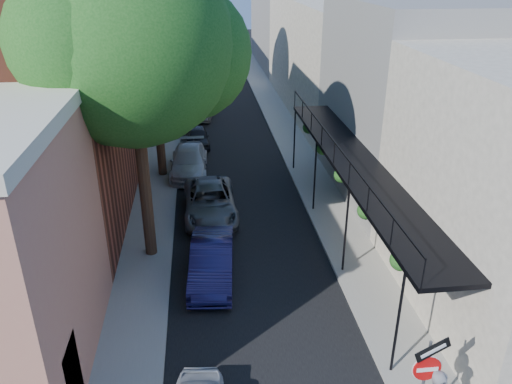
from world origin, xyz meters
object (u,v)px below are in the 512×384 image
object	(u,v)px
sign_post	(426,372)
parked_car_b	(212,261)
oak_mid	(160,39)
parked_car_g	(192,96)
parked_car_d	(189,161)
parked_car_f	(204,111)
parked_car_c	(210,202)
parked_car_e	(198,137)
oak_near	(145,47)

from	to	relation	value
sign_post	parked_car_b	world-z (taller)	sign_post
oak_mid	parked_car_g	bearing A→B (deg)	85.51
sign_post	parked_car_d	xyz separation A→B (m)	(-5.54, 17.25, -1.35)
parked_car_f	parked_car_g	size ratio (longest dim) A/B	0.77
sign_post	parked_car_c	size ratio (longest dim) A/B	0.61
parked_car_e	parked_car_f	distance (m)	5.90
parked_car_c	parked_car_d	size ratio (longest dim) A/B	1.05
parked_car_f	parked_car_e	bearing A→B (deg)	-87.14
parked_car_b	parked_car_c	world-z (taller)	parked_car_b
sign_post	parked_car_e	bearing A→B (deg)	103.18
oak_mid	parked_car_g	distance (m)	16.02
parked_car_f	parked_car_b	bearing A→B (deg)	-82.54
oak_near	oak_mid	bearing A→B (deg)	90.37
oak_near	parked_car_b	distance (m)	7.70
parked_car_d	parked_car_e	xyz separation A→B (m)	(0.49, 4.34, -0.11)
oak_near	parked_car_b	size ratio (longest dim) A/B	2.67
oak_mid	parked_car_c	bearing A→B (deg)	-68.53
parked_car_b	parked_car_e	world-z (taller)	parked_car_b
parked_car_c	parked_car_g	xyz separation A→B (m)	(-0.87, 19.77, -0.05)
sign_post	oak_near	bearing A→B (deg)	125.09
parked_car_d	parked_car_e	world-z (taller)	parked_car_d
sign_post	parked_car_f	bearing A→B (deg)	99.42
parked_car_b	parked_car_f	distance (m)	20.26
oak_near	parked_car_g	xyz separation A→B (m)	(1.10, 22.61, -7.24)
sign_post	parked_car_e	size ratio (longest dim) A/B	0.89
oak_mid	parked_car_b	size ratio (longest dim) A/B	2.38
parked_car_e	oak_mid	bearing A→B (deg)	-112.77
oak_mid	parked_car_e	distance (m)	7.94
parked_car_g	parked_car_e	bearing A→B (deg)	-92.47
oak_near	parked_car_e	world-z (taller)	oak_near
oak_near	parked_car_g	size ratio (longest dim) A/B	2.48
parked_car_f	sign_post	bearing A→B (deg)	-72.87
parked_car_b	parked_car_f	size ratio (longest dim) A/B	1.21
parked_car_e	oak_near	bearing A→B (deg)	-100.26
oak_mid	parked_car_e	bearing A→B (deg)	70.68
oak_near	parked_car_d	distance (m)	10.78
parked_car_c	parked_car_d	world-z (taller)	parked_car_c
oak_near	parked_car_d	xyz separation A→B (m)	(0.98, 7.96, -7.19)
sign_post	parked_car_f	size ratio (longest dim) A/B	0.85
parked_car_d	parked_car_e	distance (m)	4.37
parked_car_b	sign_post	bearing A→B (deg)	-52.81
parked_car_c	parked_car_e	distance (m)	9.48
sign_post	parked_car_g	distance (m)	32.38
sign_post	parked_car_c	distance (m)	13.02
oak_mid	parked_car_f	xyz separation A→B (m)	(2.02, 10.22, -6.48)
parked_car_b	parked_car_e	distance (m)	14.38
parked_car_c	parked_car_d	xyz separation A→B (m)	(-0.99, 5.13, -0.00)
parked_car_b	parked_car_e	xyz separation A→B (m)	(-0.41, 14.38, -0.13)
sign_post	parked_car_b	distance (m)	8.69
sign_post	oak_mid	size ratio (longest dim) A/B	0.29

